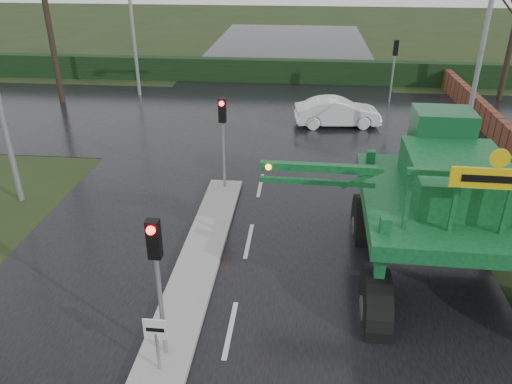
# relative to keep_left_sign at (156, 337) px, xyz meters

# --- Properties ---
(ground) EXTENTS (140.00, 140.00, 0.00)m
(ground) POSITION_rel_keep_left_sign_xyz_m (1.30, 1.50, -1.06)
(ground) COLOR black
(ground) RESTS_ON ground
(road_main) EXTENTS (14.00, 80.00, 0.02)m
(road_main) POSITION_rel_keep_left_sign_xyz_m (1.30, 11.50, -1.05)
(road_main) COLOR black
(road_main) RESTS_ON ground
(road_cross) EXTENTS (80.00, 12.00, 0.02)m
(road_cross) POSITION_rel_keep_left_sign_xyz_m (1.30, 17.50, -1.05)
(road_cross) COLOR black
(road_cross) RESTS_ON ground
(median_island) EXTENTS (1.20, 10.00, 0.16)m
(median_island) POSITION_rel_keep_left_sign_xyz_m (0.00, 4.50, -0.97)
(median_island) COLOR gray
(median_island) RESTS_ON ground
(hedge_row) EXTENTS (44.00, 0.90, 1.50)m
(hedge_row) POSITION_rel_keep_left_sign_xyz_m (1.30, 25.50, -0.31)
(hedge_row) COLOR black
(hedge_row) RESTS_ON ground
(brick_wall) EXTENTS (0.40, 20.00, 1.20)m
(brick_wall) POSITION_rel_keep_left_sign_xyz_m (11.80, 17.50, -0.46)
(brick_wall) COLOR #592D1E
(brick_wall) RESTS_ON ground
(keep_left_sign) EXTENTS (0.50, 0.07, 1.35)m
(keep_left_sign) POSITION_rel_keep_left_sign_xyz_m (0.00, 0.00, 0.00)
(keep_left_sign) COLOR gray
(keep_left_sign) RESTS_ON ground
(traffic_signal_near) EXTENTS (0.26, 0.33, 3.52)m
(traffic_signal_near) POSITION_rel_keep_left_sign_xyz_m (0.00, 0.49, 1.53)
(traffic_signal_near) COLOR gray
(traffic_signal_near) RESTS_ON ground
(traffic_signal_mid) EXTENTS (0.26, 0.33, 3.52)m
(traffic_signal_mid) POSITION_rel_keep_left_sign_xyz_m (0.00, 8.99, 1.53)
(traffic_signal_mid) COLOR gray
(traffic_signal_mid) RESTS_ON ground
(traffic_signal_far) EXTENTS (0.26, 0.33, 3.52)m
(traffic_signal_far) POSITION_rel_keep_left_sign_xyz_m (7.80, 21.51, 1.53)
(traffic_signal_far) COLOR gray
(traffic_signal_far) RESTS_ON ground
(street_light_right) EXTENTS (3.85, 0.30, 10.00)m
(street_light_right) POSITION_rel_keep_left_sign_xyz_m (9.49, 13.50, 4.93)
(street_light_right) COLOR gray
(street_light_right) RESTS_ON ground
(crop_sprayer) EXTENTS (10.26, 6.49, 5.73)m
(crop_sprayer) POSITION_rel_keep_left_sign_xyz_m (4.81, 2.76, 1.65)
(crop_sprayer) COLOR black
(crop_sprayer) RESTS_ON ground
(white_sedan) EXTENTS (4.39, 1.97, 1.40)m
(white_sedan) POSITION_rel_keep_left_sign_xyz_m (4.52, 16.88, -1.06)
(white_sedan) COLOR white
(white_sedan) RESTS_ON ground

